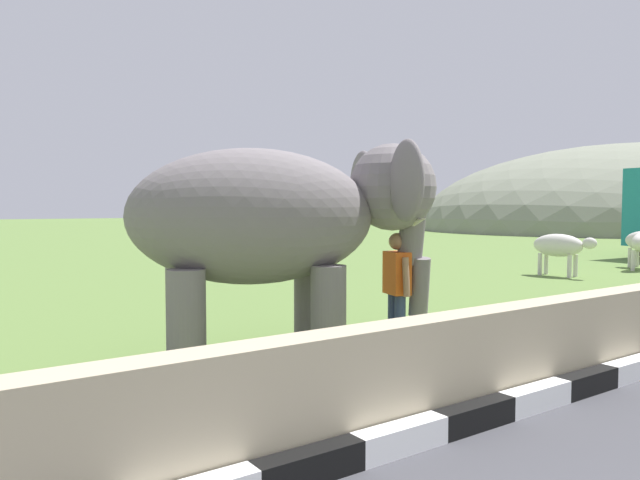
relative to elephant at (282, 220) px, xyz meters
The scene contains 5 objects.
barrier_parapet 3.00m from the elephant, 83.39° to the right, with size 28.00×0.36×1.00m, color tan.
elephant is the anchor object (origin of this frame).
person_handler 1.86m from the elephant, 16.38° to the right, with size 0.33×0.67×1.66m.
cow_mid 12.26m from the elephant, 17.49° to the left, with size 0.74×1.91×1.23m.
hill_east 57.83m from the elephant, 22.74° to the left, with size 45.83×36.67×15.67m.
Camera 1 is at (-2.28, -0.10, 2.00)m, focal length 33.66 mm.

